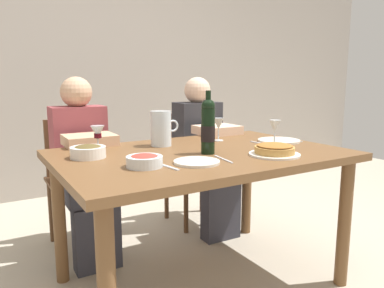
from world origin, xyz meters
TOP-DOWN VIEW (x-y plane):
  - ground_plane at (0.00, 0.00)m, footprint 8.00×8.00m
  - back_wall at (0.00, 2.15)m, footprint 8.00×0.10m
  - dining_table at (0.00, 0.00)m, footprint 1.50×1.00m
  - wine_bottle at (-0.00, -0.07)m, footprint 0.07×0.07m
  - water_pitcher at (-0.11, 0.27)m, footprint 0.17×0.12m
  - baked_tart at (0.27, -0.28)m, footprint 0.26×0.26m
  - salad_bowl at (-0.40, -0.17)m, footprint 0.16×0.16m
  - olive_bowl at (-0.56, 0.15)m, footprint 0.17×0.17m
  - wine_glass_left_diner at (-0.47, 0.28)m, footprint 0.07×0.07m
  - wine_glass_right_diner at (0.43, -0.10)m, footprint 0.06×0.06m
  - wine_glass_centre at (0.28, 0.24)m, footprint 0.07×0.07m
  - dinner_plate_left_setting at (-0.17, -0.23)m, footprint 0.21×0.21m
  - dinner_plate_right_setting at (0.59, 0.02)m, footprint 0.26×0.26m
  - fork_left_setting at (-0.32, -0.23)m, footprint 0.03×0.16m
  - knife_left_setting at (-0.02, -0.23)m, footprint 0.03×0.18m
  - knife_right_setting at (0.70, 0.02)m, footprint 0.02×0.18m
  - spoon_right_setting at (0.44, 0.02)m, footprint 0.03×0.16m
  - chair_left at (-0.45, 0.91)m, footprint 0.41×0.41m
  - diner_left at (-0.45, 0.68)m, footprint 0.34×0.50m
  - chair_right at (0.45, 0.89)m, footprint 0.41×0.41m
  - diner_right at (0.45, 0.65)m, footprint 0.35×0.51m

SIDE VIEW (x-z plane):
  - ground_plane at x=0.00m, z-range 0.00..0.00m
  - chair_left at x=-0.45m, z-range 0.06..0.93m
  - chair_right at x=0.45m, z-range 0.06..0.93m
  - diner_left at x=-0.45m, z-range 0.04..1.20m
  - diner_right at x=0.45m, z-range 0.04..1.20m
  - dining_table at x=0.00m, z-range 0.29..1.05m
  - fork_left_setting at x=-0.32m, z-range 0.76..0.76m
  - knife_left_setting at x=-0.02m, z-range 0.76..0.76m
  - knife_right_setting at x=0.70m, z-range 0.76..0.76m
  - spoon_right_setting at x=0.44m, z-range 0.76..0.76m
  - dinner_plate_left_setting at x=-0.17m, z-range 0.76..0.77m
  - dinner_plate_right_setting at x=0.59m, z-range 0.76..0.77m
  - baked_tart at x=0.27m, z-range 0.76..0.82m
  - salad_bowl at x=-0.40m, z-range 0.76..0.82m
  - olive_bowl at x=-0.56m, z-range 0.76..0.83m
  - water_pitcher at x=-0.11m, z-range 0.75..0.95m
  - wine_glass_left_diner at x=-0.47m, z-range 0.79..0.93m
  - wine_glass_centre at x=0.28m, z-range 0.79..0.93m
  - wine_glass_right_diner at x=0.43m, z-range 0.79..0.95m
  - wine_bottle at x=0.00m, z-range 0.74..1.07m
  - back_wall at x=0.00m, z-range 0.00..2.80m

